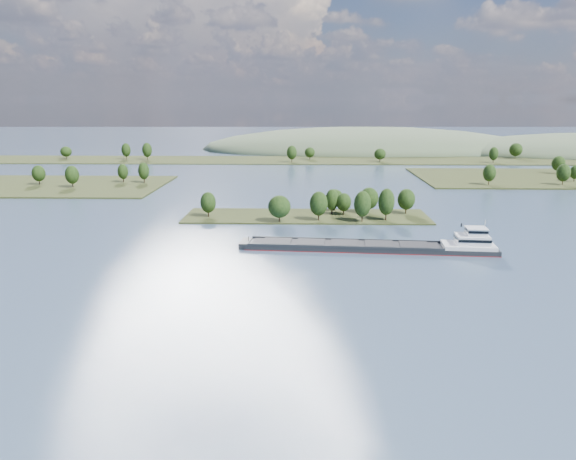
{
  "coord_description": "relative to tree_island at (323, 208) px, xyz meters",
  "views": [
    {
      "loc": [
        -1.55,
        -47.3,
        47.28
      ],
      "look_at": [
        -6.31,
        130.0,
        6.0
      ],
      "focal_mm": 35.0,
      "sensor_mm": 36.0,
      "label": 1
    }
  ],
  "objects": [
    {
      "name": "tree_island",
      "position": [
        0.0,
        0.0,
        0.0
      ],
      "size": [
        100.0,
        32.59,
        13.94
      ],
      "color": "#2A3116",
      "rests_on": "ground"
    },
    {
      "name": "cargo_barge",
      "position": [
        18.44,
        -50.56,
        -2.46
      ],
      "size": [
        82.78,
        16.52,
        11.12
      ],
      "color": "black",
      "rests_on": "ground"
    },
    {
      "name": "ground",
      "position": [
        -6.66,
        -58.62,
        -3.86
      ],
      "size": [
        1800.0,
        1800.0,
        0.0
      ],
      "primitive_type": "plane",
      "color": "#394C64",
      "rests_on": "ground"
    },
    {
      "name": "hill_west",
      "position": [
        53.34,
        321.38,
        -3.86
      ],
      "size": [
        320.0,
        160.0,
        44.0
      ],
      "primitive_type": "ellipsoid",
      "color": "#4A5A3E",
      "rests_on": "ground"
    },
    {
      "name": "back_shoreline",
      "position": [
        2.16,
        221.16,
        -3.1
      ],
      "size": [
        900.0,
        60.0,
        14.75
      ],
      "color": "#2A3116",
      "rests_on": "ground"
    }
  ]
}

